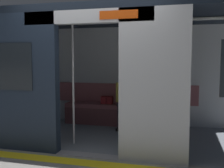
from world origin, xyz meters
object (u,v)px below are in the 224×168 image
Objects in this scene: grab_pole_door at (73,82)px; grab_pole_far at (124,83)px; person_seated at (127,96)px; book at (148,105)px; train_car at (103,58)px; bench_seat at (118,109)px; handbag at (107,100)px.

grab_pole_far is (-0.89, -0.10, 0.00)m from grab_pole_door.
person_seated is 5.48× the size of book.
train_car is 1.59m from book.
book is at bearing -167.14° from person_seated.
bench_seat is 1.11× the size of grab_pole_far.
handbag is at bearing -78.36° from train_car.
train_car is at bearing 101.64° from handbag.
bench_seat is 0.40m from person_seated.
book is (-0.74, -0.94, -1.04)m from train_car.
person_seated is at bearing 168.75° from handbag.
grab_pole_far is at bearing 136.46° from train_car.
grab_pole_door is at bearing 73.32° from bench_seat.
grab_pole_far reaches higher than bench_seat.
book is 0.10× the size of grab_pole_far.
handbag is at bearing -11.25° from person_seated.
handbag reaches higher than bench_seat.
bench_seat is 1.11× the size of grab_pole_door.
book is (-0.44, -0.10, -0.20)m from person_seated.
train_car reaches higher than grab_pole_far.
person_seated is at bearing 4.37° from book.
book is (-0.67, -0.05, 0.13)m from bench_seat.
person_seated reaches higher than handbag.
grab_pole_door is 1.00× the size of grab_pole_far.
handbag is (0.27, -0.05, 0.20)m from bench_seat.
train_car is 1.47m from bench_seat.
grab_pole_door is (0.68, 1.44, 0.42)m from person_seated.
person_seated is 0.54× the size of grab_pole_far.
book is 1.58m from grab_pole_far.
train_car is 1.36m from handbag.
grab_pole_door reaches higher than book.
grab_pole_far is (-0.71, 1.43, 0.55)m from handbag.
bench_seat is 1.72m from grab_pole_door.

